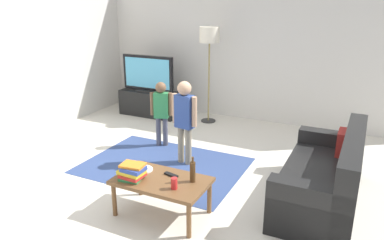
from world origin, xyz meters
name	(u,v)px	position (x,y,z in m)	size (l,w,h in m)	color
ground	(172,180)	(0.00, 0.00, 0.00)	(7.80, 7.80, 0.00)	beige
wall_back	(248,49)	(0.00, 3.00, 1.35)	(6.00, 0.12, 2.70)	silver
area_rug	(164,165)	(-0.32, 0.34, 0.00)	(2.20, 1.60, 0.01)	#33477A
tv_stand	(150,103)	(-1.79, 2.30, 0.24)	(1.20, 0.44, 0.50)	black
tv	(148,74)	(-1.79, 2.28, 0.85)	(1.10, 0.28, 0.71)	black
couch	(328,180)	(1.87, 0.29, 0.29)	(0.80, 1.80, 0.86)	black
floor_lamp	(209,40)	(-0.56, 2.45, 1.54)	(0.36, 0.36, 1.78)	#262626
child_near_tv	(161,108)	(-0.73, 1.00, 0.62)	(0.33, 0.19, 1.04)	#4C4C59
child_center	(184,115)	(-0.09, 0.56, 0.72)	(0.40, 0.19, 1.20)	gray
coffee_table	(162,183)	(0.29, -0.73, 0.37)	(1.00, 0.60, 0.42)	brown
book_stack	(132,172)	(0.01, -0.86, 0.50)	(0.28, 0.25, 0.17)	#388C4C
bottle	(193,172)	(0.61, -0.63, 0.54)	(0.06, 0.06, 0.28)	#4C3319
tv_remote	(171,175)	(0.34, -0.61, 0.43)	(0.17, 0.05, 0.02)	black
soda_can	(174,183)	(0.51, -0.85, 0.48)	(0.07, 0.07, 0.12)	red
plate	(143,169)	(-0.01, -0.63, 0.43)	(0.22, 0.22, 0.02)	white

